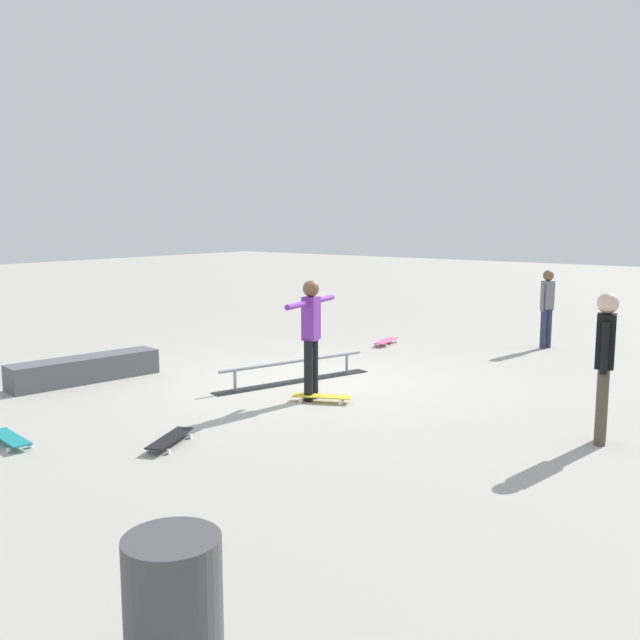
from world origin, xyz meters
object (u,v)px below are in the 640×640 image
(bystander_black_shirt, at_px, (605,359))
(loose_skateboard_pink, at_px, (386,341))
(bystander_grey_shirt, at_px, (547,304))
(loose_skateboard_teal, at_px, (10,438))
(grind_rail, at_px, (294,373))
(loose_skateboard_black, at_px, (170,439))
(skate_ledge, at_px, (85,369))
(trash_bin, at_px, (174,608))
(skater_main, at_px, (311,331))
(skateboard_main, at_px, (322,397))

(bystander_black_shirt, bearing_deg, loose_skateboard_pink, -139.26)
(bystander_grey_shirt, bearing_deg, loose_skateboard_teal, 6.51)
(grind_rail, distance_m, bystander_black_shirt, 4.63)
(loose_skateboard_teal, distance_m, loose_skateboard_black, 1.78)
(skate_ledge, distance_m, loose_skateboard_teal, 3.01)
(bystander_grey_shirt, bearing_deg, loose_skateboard_black, 13.99)
(loose_skateboard_black, bearing_deg, trash_bin, 26.65)
(loose_skateboard_teal, relative_size, trash_bin, 1.02)
(bystander_black_shirt, bearing_deg, skate_ledge, -89.59)
(grind_rail, xyz_separation_m, loose_skateboard_pink, (-3.55, -0.59, -0.07))
(skater_main, xyz_separation_m, bystander_black_shirt, (-0.48, 3.71, -0.01))
(skateboard_main, bearing_deg, skater_main, -29.99)
(skateboard_main, bearing_deg, trash_bin, 93.37)
(bystander_grey_shirt, distance_m, bystander_black_shirt, 5.87)
(grind_rail, relative_size, trash_bin, 3.31)
(bystander_grey_shirt, relative_size, loose_skateboard_black, 1.84)
(loose_skateboard_pink, bearing_deg, grind_rail, -1.21)
(bystander_black_shirt, distance_m, loose_skateboard_pink, 6.41)
(skate_ledge, xyz_separation_m, skater_main, (-1.26, 3.40, 0.77))
(trash_bin, bearing_deg, bystander_black_shirt, 173.39)
(grind_rail, xyz_separation_m, skateboard_main, (0.66, 1.04, -0.07))
(skate_ledge, height_order, loose_skateboard_black, skate_ledge)
(skate_ledge, relative_size, skateboard_main, 2.83)
(grind_rail, bearing_deg, loose_skateboard_black, 31.37)
(grind_rail, height_order, skater_main, skater_main)
(trash_bin, bearing_deg, skateboard_main, -150.46)
(bystander_grey_shirt, distance_m, loose_skateboard_pink, 3.14)
(skate_ledge, xyz_separation_m, bystander_grey_shirt, (-7.04, 4.58, 0.66))
(skater_main, height_order, loose_skateboard_teal, skater_main)
(skateboard_main, relative_size, loose_skateboard_pink, 0.98)
(skateboard_main, xyz_separation_m, loose_skateboard_black, (2.47, -0.21, 0.00))
(skateboard_main, bearing_deg, bystander_black_shirt, 161.85)
(grind_rail, bearing_deg, bystander_black_shirt, 104.40)
(skateboard_main, bearing_deg, skate_ledge, -7.04)
(bystander_black_shirt, xyz_separation_m, loose_skateboard_black, (2.96, -3.73, -0.88))
(skate_ledge, bearing_deg, bystander_black_shirt, 103.77)
(grind_rail, bearing_deg, skateboard_main, 74.08)
(skater_main, height_order, loose_skateboard_pink, skater_main)
(grind_rail, height_order, loose_skateboard_black, grind_rail)
(skateboard_main, bearing_deg, grind_rail, -58.62)
(loose_skateboard_teal, height_order, loose_skateboard_black, same)
(bystander_black_shirt, relative_size, trash_bin, 2.09)
(skater_main, xyz_separation_m, loose_skateboard_teal, (3.54, -1.44, -0.88))
(loose_skateboard_teal, xyz_separation_m, trash_bin, (1.53, 4.51, 0.33))
(loose_skateboard_teal, distance_m, trash_bin, 4.77)
(skate_ledge, bearing_deg, skateboard_main, 109.13)
(grind_rail, relative_size, loose_skateboard_teal, 3.24)
(grind_rail, xyz_separation_m, skate_ledge, (1.91, -2.56, 0.04))
(skate_ledge, distance_m, loose_skateboard_pink, 5.81)
(skater_main, height_order, bystander_black_shirt, bystander_black_shirt)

